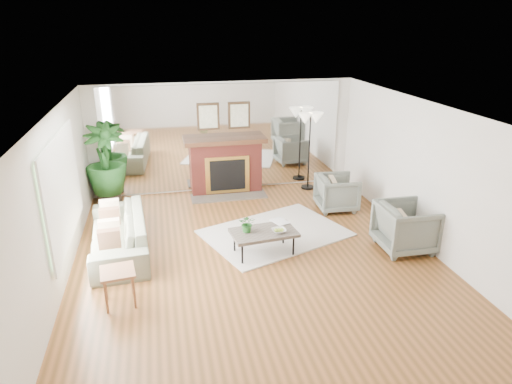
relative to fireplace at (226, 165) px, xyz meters
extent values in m
plane|color=brown|center=(0.00, -3.26, -0.66)|extent=(7.00, 7.00, 0.00)
cube|color=silver|center=(-2.99, -3.26, 0.59)|extent=(0.02, 7.00, 2.50)
cube|color=silver|center=(2.99, -3.26, 0.59)|extent=(0.02, 7.00, 2.50)
cube|color=silver|center=(0.00, 0.23, 0.59)|extent=(6.00, 0.02, 2.50)
cube|color=silver|center=(0.00, 0.21, 0.59)|extent=(5.40, 0.04, 2.40)
cube|color=#B2E09E|center=(-2.96, -2.86, 0.69)|extent=(0.04, 2.40, 1.50)
cube|color=maroon|center=(0.00, 0.02, -0.06)|extent=(1.60, 0.40, 1.20)
cube|color=gold|center=(0.00, -0.19, -0.18)|extent=(1.00, 0.04, 0.85)
cube|color=black|center=(0.00, -0.21, -0.18)|extent=(0.80, 0.04, 0.70)
cube|color=#574F45|center=(0.00, -0.33, -0.64)|extent=(1.70, 0.55, 0.03)
cube|color=#4E2E19|center=(0.00, 0.00, 0.56)|extent=(1.85, 0.46, 0.10)
cube|color=#312113|center=(-0.35, 0.17, 1.09)|extent=(0.50, 0.04, 0.60)
cube|color=#312113|center=(0.35, 0.17, 1.09)|extent=(0.50, 0.04, 0.60)
cube|color=silver|center=(0.54, -2.38, -0.65)|extent=(2.97, 2.55, 0.03)
cube|color=#574F45|center=(0.15, -3.11, -0.25)|extent=(1.15, 0.75, 0.05)
cylinder|color=black|center=(-0.27, -3.38, -0.47)|extent=(0.03, 0.03, 0.38)
cylinder|color=black|center=(0.63, -3.28, -0.47)|extent=(0.03, 0.03, 0.38)
cylinder|color=black|center=(-0.32, -2.93, -0.47)|extent=(0.03, 0.03, 0.38)
cylinder|color=black|center=(0.58, -2.83, -0.47)|extent=(0.03, 0.03, 0.38)
imported|color=#6C7059|center=(-2.26, -2.45, -0.32)|extent=(1.06, 2.36, 0.67)
imported|color=slate|center=(2.11, -1.50, -0.29)|extent=(0.87, 0.85, 0.74)
imported|color=slate|center=(2.60, -3.45, -0.24)|extent=(0.94, 0.92, 0.84)
cube|color=#9B623E|center=(-2.16, -4.08, -0.15)|extent=(0.52, 0.52, 0.04)
cylinder|color=#9B623E|center=(-2.32, -4.28, -0.41)|extent=(0.04, 0.04, 0.50)
cylinder|color=#9B623E|center=(-1.95, -4.24, -0.41)|extent=(0.04, 0.04, 0.50)
cylinder|color=#9B623E|center=(-2.36, -3.92, -0.41)|extent=(0.04, 0.04, 0.50)
cylinder|color=#9B623E|center=(-2.00, -3.87, -0.41)|extent=(0.04, 0.04, 0.50)
cylinder|color=black|center=(-2.60, -0.16, -0.48)|extent=(0.51, 0.51, 0.36)
imported|color=#235820|center=(-2.60, -0.16, 0.35)|extent=(1.04, 1.04, 1.50)
cylinder|color=black|center=(1.93, -0.16, -0.64)|extent=(0.30, 0.30, 0.04)
cylinder|color=black|center=(1.93, -0.16, 0.21)|extent=(0.03, 0.03, 1.74)
cone|color=white|center=(1.79, -0.16, 1.02)|extent=(0.33, 0.33, 0.24)
cone|color=white|center=(2.06, -0.16, 1.02)|extent=(0.33, 0.33, 0.24)
imported|color=#235820|center=(-0.12, -3.07, -0.07)|extent=(0.33, 0.30, 0.31)
imported|color=#9B623E|center=(0.39, -3.20, -0.20)|extent=(0.25, 0.25, 0.06)
imported|color=#9B623E|center=(0.40, -2.87, -0.21)|extent=(0.33, 0.38, 0.02)
camera|label=1|loc=(-1.46, -9.86, 3.13)|focal=32.00mm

